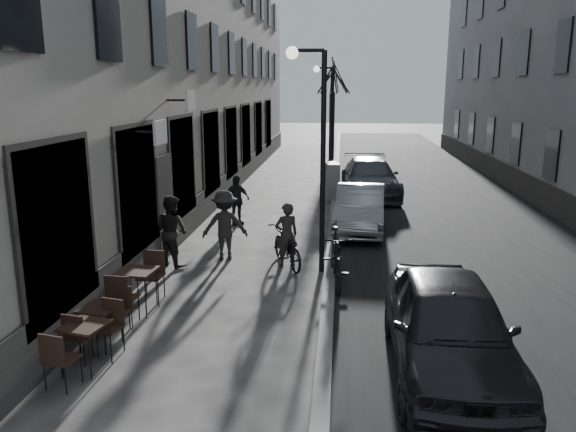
% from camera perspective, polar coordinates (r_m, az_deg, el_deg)
% --- Properties ---
extents(ground, '(120.00, 120.00, 0.00)m').
position_cam_1_polar(ground, '(7.84, 1.75, -19.75)').
color(ground, '#3D3A37').
rests_on(ground, ground).
extents(road, '(7.30, 60.00, 0.00)m').
position_cam_1_polar(road, '(23.23, 13.84, 2.16)').
color(road, black).
rests_on(road, ground).
extents(kerb, '(0.25, 60.00, 0.12)m').
position_cam_1_polar(kerb, '(22.96, 4.80, 2.52)').
color(kerb, slate).
rests_on(kerb, ground).
extents(streetlamp_near, '(0.90, 0.28, 5.09)m').
position_cam_1_polar(streetlamp_near, '(12.64, 2.82, 8.12)').
color(streetlamp_near, black).
rests_on(streetlamp_near, ground).
extents(streetlamp_far, '(0.90, 0.28, 5.09)m').
position_cam_1_polar(streetlamp_far, '(24.61, 4.12, 10.51)').
color(streetlamp_far, black).
rests_on(streetlamp_far, ground).
extents(tree_near, '(2.40, 2.40, 5.70)m').
position_cam_1_polar(tree_near, '(27.59, 4.48, 13.90)').
color(tree_near, black).
rests_on(tree_near, ground).
extents(tree_far, '(2.40, 2.40, 5.70)m').
position_cam_1_polar(tree_far, '(33.58, 4.66, 13.74)').
color(tree_far, black).
rests_on(tree_far, ground).
extents(bistro_set_a, '(0.72, 1.54, 0.88)m').
position_cam_1_polar(bistro_set_a, '(9.26, -19.85, -11.95)').
color(bistro_set_a, black).
rests_on(bistro_set_a, ground).
extents(bistro_set_b, '(0.67, 1.46, 0.83)m').
position_cam_1_polar(bistro_set_b, '(9.95, -18.54, -10.23)').
color(bistro_set_b, black).
rests_on(bistro_set_b, ground).
extents(bistro_set_c, '(0.73, 1.70, 0.98)m').
position_cam_1_polar(bistro_set_c, '(11.20, -15.03, -6.91)').
color(bistro_set_c, black).
rests_on(bistro_set_c, ground).
extents(utility_cabinet, '(0.70, 1.04, 1.43)m').
position_cam_1_polar(utility_cabinet, '(21.34, 4.36, 3.50)').
color(utility_cabinet, slate).
rests_on(utility_cabinet, ground).
extents(bicycle, '(1.34, 1.91, 0.95)m').
position_cam_1_polar(bicycle, '(13.49, -0.13, -3.16)').
color(bicycle, black).
rests_on(bicycle, ground).
extents(cyclist_rider, '(0.67, 0.58, 1.56)m').
position_cam_1_polar(cyclist_rider, '(13.41, -0.13, -1.92)').
color(cyclist_rider, '#292723').
rests_on(cyclist_rider, ground).
extents(pedestrian_near, '(1.06, 1.00, 1.72)m').
position_cam_1_polar(pedestrian_near, '(13.73, -11.71, -1.49)').
color(pedestrian_near, black).
rests_on(pedestrian_near, ground).
extents(pedestrian_mid, '(1.24, 0.87, 1.74)m').
position_cam_1_polar(pedestrian_mid, '(14.03, -6.44, -0.94)').
color(pedestrian_mid, '#262321').
rests_on(pedestrian_mid, ground).
extents(pedestrian_far, '(0.95, 0.87, 1.56)m').
position_cam_1_polar(pedestrian_far, '(17.56, -5.28, 1.62)').
color(pedestrian_far, black).
rests_on(pedestrian_far, ground).
extents(car_near, '(1.77, 4.35, 1.48)m').
position_cam_1_polar(car_near, '(8.89, 16.06, -10.74)').
color(car_near, black).
rests_on(car_near, ground).
extents(car_mid, '(1.66, 4.12, 1.33)m').
position_cam_1_polar(car_mid, '(16.94, 7.30, 0.75)').
color(car_mid, '#979B9F').
rests_on(car_mid, ground).
extents(car_far, '(2.36, 5.17, 1.47)m').
position_cam_1_polar(car_far, '(22.30, 8.33, 3.86)').
color(car_far, '#3E4249').
rests_on(car_far, ground).
extents(moped, '(0.77, 2.08, 1.22)m').
position_cam_1_polar(moped, '(12.23, 4.94, -4.28)').
color(moped, black).
rests_on(moped, ground).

